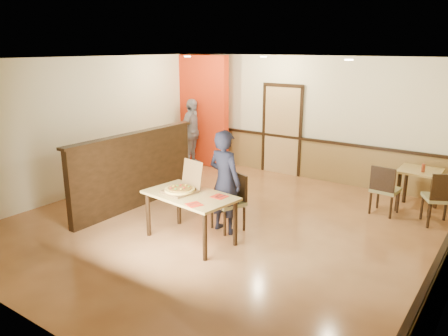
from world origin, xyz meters
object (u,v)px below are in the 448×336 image
object	(u,v)px
passerby	(192,133)
condiment	(423,168)
main_table	(190,201)
side_chair_left	(384,188)
pizza_box	(182,188)
diner	(225,182)
side_table	(419,179)
side_chair_right	(441,197)
diner_chair	(231,199)

from	to	relation	value
passerby	condiment	bearing A→B (deg)	-102.03
main_table	side_chair_left	world-z (taller)	side_chair_left
passerby	pizza_box	world-z (taller)	passerby
side_chair_left	diner	size ratio (longest dim) A/B	0.54
main_table	diner	distance (m)	0.69
pizza_box	condiment	size ratio (longest dim) A/B	3.84
side_table	condiment	xyz separation A→B (m)	(0.07, -0.13, 0.26)
side_chair_left	side_chair_right	xyz separation A→B (m)	(0.94, 0.00, 0.02)
diner_chair	side_chair_right	distance (m)	3.57
side_chair_right	diner	distance (m)	3.70
side_chair_right	passerby	distance (m)	6.01
diner	pizza_box	world-z (taller)	diner
side_table	passerby	size ratio (longest dim) A/B	0.45
diner	passerby	distance (m)	4.24
diner_chair	side_chair_left	world-z (taller)	diner_chair
main_table	side_table	world-z (taller)	side_table
side_chair_left	pizza_box	distance (m)	3.73
main_table	diner_chair	xyz separation A→B (m)	(0.26, 0.76, -0.14)
side_chair_left	diner_chair	bearing A→B (deg)	52.44
pizza_box	side_chair_right	bearing A→B (deg)	51.52
diner_chair	pizza_box	world-z (taller)	pizza_box
side_chair_right	diner_chair	bearing A→B (deg)	9.51
side_chair_left	pizza_box	size ratio (longest dim) A/B	1.56
side_table	diner	xyz separation A→B (m)	(-2.41, -2.89, 0.26)
diner	pizza_box	distance (m)	0.72
diner_chair	condiment	world-z (taller)	diner_chair
main_table	pizza_box	distance (m)	0.25
side_chair_right	diner	bearing A→B (deg)	10.99
diner_chair	main_table	bearing A→B (deg)	-87.58
side_chair_right	passerby	xyz separation A→B (m)	(-5.97, 0.65, 0.34)
main_table	side_table	bearing A→B (deg)	60.13
side_chair_right	condiment	xyz separation A→B (m)	(-0.41, 0.48, 0.33)
side_chair_left	side_chair_right	bearing A→B (deg)	-175.22
diner_chair	diner	xyz separation A→B (m)	(-0.04, -0.15, 0.34)
main_table	passerby	xyz separation A→B (m)	(-2.84, 3.55, 0.20)
diner_chair	side_table	bearing A→B (deg)	70.61
side_chair_left	main_table	bearing A→B (deg)	57.44
diner	condiment	xyz separation A→B (m)	(2.48, 2.76, 0.00)
main_table	side_table	size ratio (longest dim) A/B	1.97
diner	condiment	world-z (taller)	diner
main_table	side_table	xyz separation A→B (m)	(2.64, 3.51, -0.06)
diner_chair	pizza_box	size ratio (longest dim) A/B	1.60
side_chair_right	main_table	bearing A→B (deg)	15.63
pizza_box	condiment	xyz separation A→B (m)	(2.88, 3.36, 0.02)
diner_chair	passerby	bearing A→B (deg)	159.61
side_chair_left	passerby	world-z (taller)	passerby
main_table	side_chair_right	distance (m)	4.26
side_chair_right	diner	size ratio (longest dim) A/B	0.56
side_table	pizza_box	xyz separation A→B (m)	(-2.82, -3.49, 0.23)
diner	condiment	distance (m)	3.71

